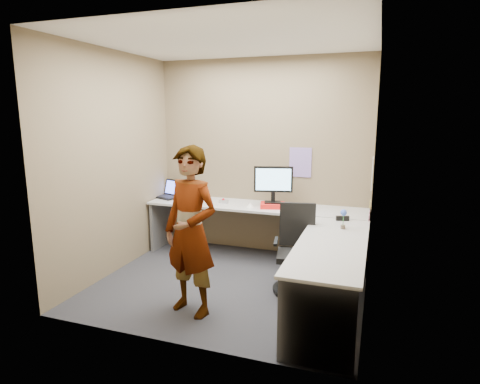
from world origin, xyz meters
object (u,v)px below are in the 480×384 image
at_px(monitor, 273,181).
at_px(person, 191,232).
at_px(office_chair, 296,257).
at_px(desk, 275,230).

bearing_deg(monitor, person, -117.30).
bearing_deg(office_chair, person, -147.47).
bearing_deg(person, office_chair, 58.53).
distance_m(office_chair, person, 1.28).
bearing_deg(desk, office_chair, -41.92).
relative_size(monitor, person, 0.30).
distance_m(monitor, person, 1.73).
xyz_separation_m(desk, office_chair, (0.32, -0.29, -0.20)).
height_order(monitor, person, person).
relative_size(desk, office_chair, 3.12).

